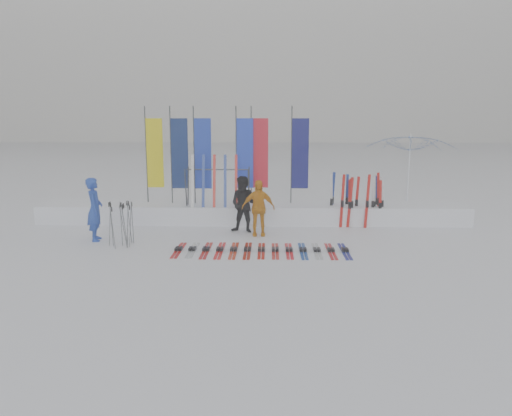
{
  "coord_description": "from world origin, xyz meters",
  "views": [
    {
      "loc": [
        0.55,
        -11.71,
        3.4
      ],
      "look_at": [
        0.2,
        1.6,
        1.0
      ],
      "focal_mm": 35.0,
      "sensor_mm": 36.0,
      "label": 1
    }
  ],
  "objects_px": {
    "ski_row": "(261,250)",
    "person_yellow": "(258,208)",
    "person_blue": "(95,209)",
    "person_black": "(244,204)",
    "tent_canopy": "(409,173)",
    "ski_rack": "(218,182)"
  },
  "relations": [
    {
      "from": "person_black",
      "to": "person_yellow",
      "type": "distance_m",
      "value": 0.6
    },
    {
      "from": "person_blue",
      "to": "person_black",
      "type": "bearing_deg",
      "value": -88.55
    },
    {
      "from": "person_yellow",
      "to": "ski_row",
      "type": "relative_size",
      "value": 0.37
    },
    {
      "from": "person_blue",
      "to": "ski_rack",
      "type": "relative_size",
      "value": 0.87
    },
    {
      "from": "tent_canopy",
      "to": "ski_row",
      "type": "relative_size",
      "value": 0.72
    },
    {
      "from": "ski_row",
      "to": "person_yellow",
      "type": "bearing_deg",
      "value": 93.85
    },
    {
      "from": "person_black",
      "to": "tent_canopy",
      "type": "xyz_separation_m",
      "value": [
        5.77,
        3.21,
        0.61
      ]
    },
    {
      "from": "ski_row",
      "to": "ski_rack",
      "type": "relative_size",
      "value": 2.2
    },
    {
      "from": "person_blue",
      "to": "person_yellow",
      "type": "distance_m",
      "value": 4.62
    },
    {
      "from": "person_yellow",
      "to": "ski_rack",
      "type": "height_order",
      "value": "ski_rack"
    },
    {
      "from": "person_blue",
      "to": "ski_row",
      "type": "xyz_separation_m",
      "value": [
        4.68,
        -1.05,
        -0.86
      ]
    },
    {
      "from": "person_black",
      "to": "tent_canopy",
      "type": "distance_m",
      "value": 6.63
    },
    {
      "from": "person_yellow",
      "to": "ski_row",
      "type": "xyz_separation_m",
      "value": [
        0.12,
        -1.77,
        -0.79
      ]
    },
    {
      "from": "tent_canopy",
      "to": "person_black",
      "type": "bearing_deg",
      "value": -150.93
    },
    {
      "from": "person_yellow",
      "to": "person_blue",
      "type": "bearing_deg",
      "value": -173.89
    },
    {
      "from": "person_blue",
      "to": "person_black",
      "type": "distance_m",
      "value": 4.28
    },
    {
      "from": "tent_canopy",
      "to": "ski_row",
      "type": "bearing_deg",
      "value": -134.05
    },
    {
      "from": "person_yellow",
      "to": "ski_row",
      "type": "distance_m",
      "value": 1.94
    },
    {
      "from": "person_black",
      "to": "ski_row",
      "type": "relative_size",
      "value": 0.38
    },
    {
      "from": "person_blue",
      "to": "person_yellow",
      "type": "height_order",
      "value": "person_blue"
    },
    {
      "from": "person_yellow",
      "to": "ski_row",
      "type": "height_order",
      "value": "person_yellow"
    },
    {
      "from": "tent_canopy",
      "to": "ski_row",
      "type": "height_order",
      "value": "tent_canopy"
    }
  ]
}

